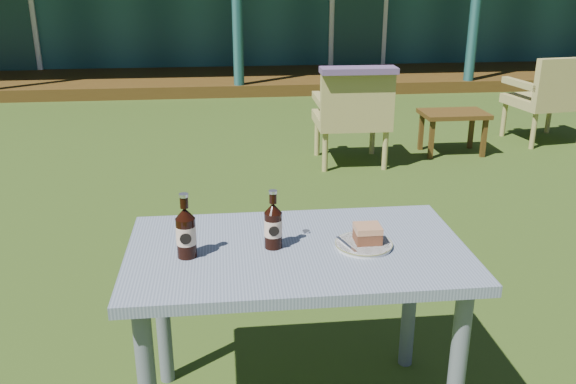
{
  "coord_description": "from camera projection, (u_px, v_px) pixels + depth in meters",
  "views": [
    {
      "loc": [
        -0.25,
        -3.54,
        1.65
      ],
      "look_at": [
        0.0,
        -1.3,
        0.82
      ],
      "focal_mm": 38.0,
      "sensor_mm": 36.0,
      "label": 1
    }
  ],
  "objects": [
    {
      "name": "fork",
      "position": [
        346.0,
        244.0,
        2.14
      ],
      "size": [
        0.05,
        0.14,
        0.0
      ],
      "primitive_type": "cube",
      "rotation": [
        0.0,
        0.0,
        0.29
      ],
      "color": "silver",
      "rests_on": "plate"
    },
    {
      "name": "ground",
      "position": [
        266.0,
        243.0,
        3.9
      ],
      "size": [
        80.0,
        80.0,
        0.0
      ],
      "primitive_type": "plane",
      "color": "#334916"
    },
    {
      "name": "cafe_table",
      "position": [
        297.0,
        273.0,
        2.19
      ],
      "size": [
        1.2,
        0.7,
        0.72
      ],
      "color": "slate",
      "rests_on": "ground"
    },
    {
      "name": "cake_slice",
      "position": [
        368.0,
        234.0,
        2.16
      ],
      "size": [
        0.09,
        0.09,
        0.06
      ],
      "color": "#59301C",
      "rests_on": "plate"
    },
    {
      "name": "plate",
      "position": [
        364.0,
        244.0,
        2.16
      ],
      "size": [
        0.2,
        0.2,
        0.01
      ],
      "color": "silver",
      "rests_on": "cafe_table"
    },
    {
      "name": "armchair_right",
      "position": [
        552.0,
        95.0,
        5.99
      ],
      "size": [
        0.72,
        0.69,
        0.87
      ],
      "color": "#A19550",
      "rests_on": "ground"
    },
    {
      "name": "cola_bottle_near",
      "position": [
        273.0,
        225.0,
        2.13
      ],
      "size": [
        0.06,
        0.07,
        0.21
      ],
      "color": "black",
      "rests_on": "cafe_table"
    },
    {
      "name": "side_table",
      "position": [
        453.0,
        118.0,
        5.68
      ],
      "size": [
        0.6,
        0.4,
        0.4
      ],
      "color": "#473011",
      "rests_on": "ground"
    },
    {
      "name": "cola_bottle_far",
      "position": [
        186.0,
        232.0,
        2.06
      ],
      "size": [
        0.07,
        0.07,
        0.23
      ],
      "color": "black",
      "rests_on": "cafe_table"
    },
    {
      "name": "bottle_cap",
      "position": [
        306.0,
        232.0,
        2.28
      ],
      "size": [
        0.03,
        0.03,
        0.01
      ],
      "primitive_type": "cylinder",
      "color": "silver",
      "rests_on": "cafe_table"
    },
    {
      "name": "floral_throw",
      "position": [
        359.0,
        70.0,
        5.0
      ],
      "size": [
        0.64,
        0.21,
        0.05
      ],
      "primitive_type": "cube",
      "rotation": [
        0.0,
        0.0,
        3.13
      ],
      "color": "#5B446B",
      "rests_on": "armchair_left"
    },
    {
      "name": "armchair_left",
      "position": [
        353.0,
        113.0,
        5.29
      ],
      "size": [
        0.63,
        0.59,
        0.84
      ],
      "color": "#A19550",
      "rests_on": "ground"
    }
  ]
}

